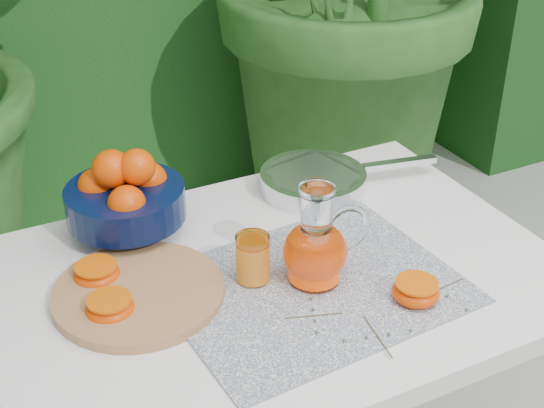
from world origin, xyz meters
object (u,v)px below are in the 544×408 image
fruit_bowl (125,195)px  saute_pan (315,180)px  cutting_board (139,293)px  white_table (277,308)px  juice_pitcher (316,248)px

fruit_bowl → saute_pan: fruit_bowl is taller
cutting_board → white_table: bearing=-9.2°
white_table → fruit_bowl: 0.36m
white_table → saute_pan: bearing=48.0°
juice_pitcher → saute_pan: (0.16, 0.29, -0.05)m
fruit_bowl → saute_pan: 0.41m
juice_pitcher → white_table: bearing=130.7°
white_table → fruit_bowl: bearing=128.3°
white_table → juice_pitcher: bearing=-49.3°
juice_pitcher → saute_pan: 0.33m
cutting_board → saute_pan: 0.49m
cutting_board → juice_pitcher: (0.29, -0.09, 0.06)m
cutting_board → fruit_bowl: size_ratio=1.09×
fruit_bowl → cutting_board: bearing=-103.1°
cutting_board → juice_pitcher: juice_pitcher is taller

